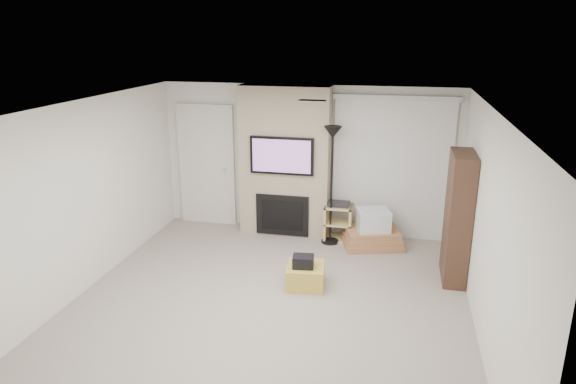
% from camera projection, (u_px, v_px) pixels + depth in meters
% --- Properties ---
extents(floor, '(5.00, 5.50, 0.00)m').
position_uv_depth(floor, '(268.00, 306.00, 6.48)').
color(floor, '#9F9386').
rests_on(floor, ground).
extents(ceiling, '(5.00, 5.50, 0.00)m').
position_uv_depth(ceiling, '(265.00, 108.00, 5.73)').
color(ceiling, white).
rests_on(ceiling, wall_back).
extents(wall_back, '(5.00, 0.00, 2.50)m').
position_uv_depth(wall_back, '(308.00, 160.00, 8.67)').
color(wall_back, white).
rests_on(wall_back, ground).
extents(wall_front, '(5.00, 0.00, 2.50)m').
position_uv_depth(wall_front, '(165.00, 345.00, 3.54)').
color(wall_front, white).
rests_on(wall_front, ground).
extents(wall_left, '(0.00, 5.50, 2.50)m').
position_uv_depth(wall_left, '(79.00, 199.00, 6.62)').
color(wall_left, white).
rests_on(wall_left, ground).
extents(wall_right, '(0.00, 5.50, 2.50)m').
position_uv_depth(wall_right, '(488.00, 230.00, 5.59)').
color(wall_right, white).
rests_on(wall_right, ground).
extents(hvac_vent, '(0.35, 0.18, 0.01)m').
position_uv_depth(hvac_vent, '(312.00, 101.00, 6.40)').
color(hvac_vent, silver).
rests_on(hvac_vent, ceiling).
extents(ottoman, '(0.55, 0.55, 0.30)m').
position_uv_depth(ottoman, '(306.00, 276.00, 6.96)').
color(ottoman, gold).
rests_on(ottoman, floor).
extents(black_bag, '(0.30, 0.25, 0.16)m').
position_uv_depth(black_bag, '(303.00, 261.00, 6.86)').
color(black_bag, black).
rests_on(black_bag, ottoman).
extents(fireplace_wall, '(1.50, 0.47, 2.50)m').
position_uv_depth(fireplace_wall, '(285.00, 162.00, 8.55)').
color(fireplace_wall, tan).
rests_on(fireplace_wall, floor).
extents(entry_door, '(1.02, 0.11, 2.14)m').
position_uv_depth(entry_door, '(207.00, 166.00, 9.06)').
color(entry_door, silver).
rests_on(entry_door, floor).
extents(vertical_blinds, '(1.98, 0.10, 2.37)m').
position_uv_depth(vertical_blinds, '(392.00, 163.00, 8.33)').
color(vertical_blinds, silver).
rests_on(vertical_blinds, floor).
extents(floor_lamp, '(0.29, 0.29, 1.93)m').
position_uv_depth(floor_lamp, '(332.00, 152.00, 8.00)').
color(floor_lamp, black).
rests_on(floor_lamp, floor).
extents(av_stand, '(0.45, 0.38, 0.66)m').
position_uv_depth(av_stand, '(338.00, 220.00, 8.46)').
color(av_stand, '#DCBE78').
rests_on(av_stand, floor).
extents(box_stack, '(1.07, 0.91, 0.61)m').
position_uv_depth(box_stack, '(372.00, 232.00, 8.26)').
color(box_stack, '#B0774C').
rests_on(box_stack, floor).
extents(bookshelf, '(0.30, 0.80, 1.80)m').
position_uv_depth(bookshelf, '(458.00, 218.00, 6.98)').
color(bookshelf, '#392319').
rests_on(bookshelf, floor).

